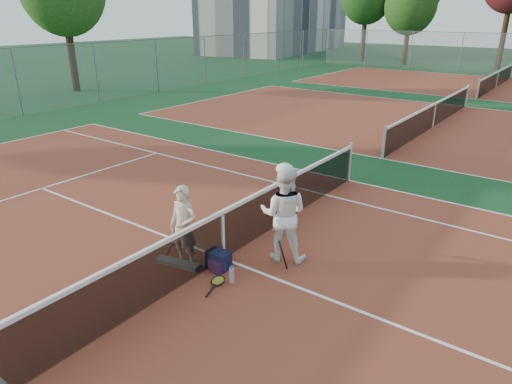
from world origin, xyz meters
TOP-DOWN VIEW (x-y plane):
  - ground at (0.00, 0.00)m, footprint 130.00×130.00m
  - court_main at (0.00, 0.00)m, footprint 23.77×10.97m
  - court_far_a at (0.00, 13.50)m, footprint 23.77×10.97m
  - court_far_b at (0.00, 27.00)m, footprint 23.77×10.97m
  - net_main at (0.00, 0.00)m, footprint 0.10×10.98m
  - net_far_a at (0.00, 13.50)m, footprint 0.10×10.98m
  - net_far_b at (0.00, 27.00)m, footprint 0.10×10.98m
  - fence_left at (-16.00, 6.75)m, footprint 0.06×54.50m
  - player_a at (-0.43, -0.59)m, footprint 0.61×0.44m
  - player_b at (0.90, 0.71)m, footprint 1.11×1.00m
  - racket_red at (-0.76, -0.53)m, footprint 0.40×0.41m
  - racket_black_held at (1.11, 0.31)m, footprint 0.32×0.32m
  - racket_spare at (0.47, -0.72)m, footprint 0.42×0.65m
  - sports_bag_navy at (0.14, -0.30)m, footprint 0.43×0.30m
  - sports_bag_purple at (0.20, -0.43)m, footprint 0.33×0.26m
  - net_cover_canvas at (-0.53, -0.70)m, footprint 0.91×0.39m
  - water_bottle at (0.66, -0.56)m, footprint 0.09×0.09m
  - tree_back_1 at (-9.58, 37.27)m, footprint 4.57×4.57m

SIDE VIEW (x-z plane):
  - ground at x=0.00m, z-range 0.00..0.00m
  - court_main at x=0.00m, z-range 0.00..0.01m
  - court_far_a at x=0.00m, z-range 0.00..0.01m
  - court_far_b at x=0.00m, z-range 0.00..0.01m
  - racket_spare at x=0.47m, z-range 0.00..0.08m
  - net_cover_canvas at x=-0.53m, z-range 0.00..0.09m
  - sports_bag_purple at x=0.20m, z-range 0.00..0.23m
  - water_bottle at x=0.66m, z-range 0.00..0.30m
  - sports_bag_navy at x=0.14m, z-range 0.00..0.33m
  - racket_red at x=-0.76m, z-range 0.00..0.54m
  - racket_black_held at x=1.11m, z-range 0.00..0.59m
  - net_main at x=0.00m, z-range 0.00..1.02m
  - net_far_a at x=0.00m, z-range 0.00..1.02m
  - net_far_b at x=0.00m, z-range 0.00..1.02m
  - player_a at x=-0.43m, z-range 0.00..1.57m
  - player_b at x=0.90m, z-range 0.00..1.86m
  - fence_left at x=-16.00m, z-range 0.00..3.00m
  - tree_back_1 at x=-9.58m, z-range 1.23..8.99m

